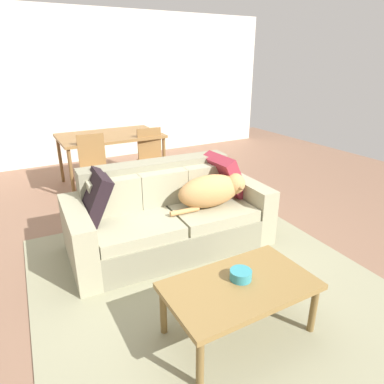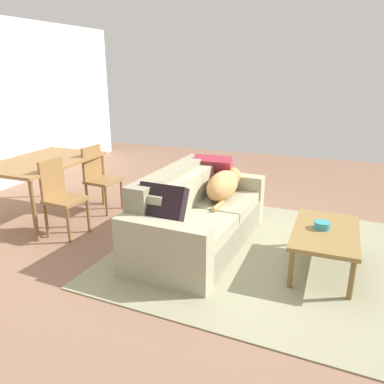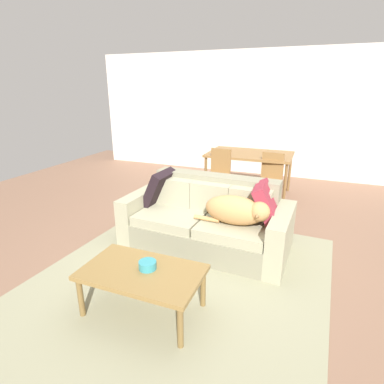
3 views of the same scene
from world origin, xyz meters
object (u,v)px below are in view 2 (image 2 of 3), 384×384
(dining_table, at_px, (43,165))
(coffee_table, at_px, (325,235))
(throw_pillow_by_right_arm, at_px, (214,173))
(dog_on_left_cushion, at_px, (224,184))
(dining_chair_near_right, at_px, (99,176))
(dining_chair_near_left, at_px, (60,194))
(throw_pillow_by_left_arm, at_px, (160,210))
(couch, at_px, (196,217))
(bowl_on_coffee_table, at_px, (322,225))

(dining_table, bearing_deg, coffee_table, -93.01)
(throw_pillow_by_right_arm, xyz_separation_m, coffee_table, (-0.84, -1.42, -0.27))
(coffee_table, distance_m, dining_table, 3.60)
(dog_on_left_cushion, relative_size, throw_pillow_by_right_arm, 1.81)
(dining_chair_near_right, bearing_deg, dining_chair_near_left, -170.33)
(throw_pillow_by_left_arm, distance_m, dining_chair_near_right, 2.00)
(couch, relative_size, dining_table, 1.38)
(dining_chair_near_left, bearing_deg, bowl_on_coffee_table, -80.55)
(dining_table, height_order, dining_chair_near_right, dining_chair_near_right)
(bowl_on_coffee_table, relative_size, dining_table, 0.10)
(couch, distance_m, throw_pillow_by_right_arm, 0.79)
(throw_pillow_by_left_arm, distance_m, bowl_on_coffee_table, 1.60)
(throw_pillow_by_right_arm, bearing_deg, dog_on_left_cushion, -142.97)
(dining_chair_near_right, bearing_deg, throw_pillow_by_left_arm, -123.04)
(couch, bearing_deg, coffee_table, -91.91)
(throw_pillow_by_left_arm, relative_size, coffee_table, 0.46)
(coffee_table, distance_m, bowl_on_coffee_table, 0.10)
(coffee_table, distance_m, dining_chair_near_left, 3.00)
(throw_pillow_by_right_arm, bearing_deg, dining_chair_near_right, 96.67)
(throw_pillow_by_left_arm, relative_size, throw_pillow_by_right_arm, 1.00)
(couch, distance_m, dining_chair_near_left, 1.63)
(coffee_table, xyz_separation_m, bowl_on_coffee_table, (0.03, 0.04, 0.08))
(couch, xyz_separation_m, bowl_on_coffee_table, (-0.08, -1.36, 0.14))
(couch, relative_size, dining_chair_near_right, 2.29)
(throw_pillow_by_left_arm, bearing_deg, dining_chair_near_right, 51.20)
(bowl_on_coffee_table, bearing_deg, dining_chair_near_left, 95.06)
(dining_chair_near_left, bearing_deg, dining_table, 59.48)
(throw_pillow_by_right_arm, distance_m, dining_table, 2.25)
(dog_on_left_cushion, distance_m, coffee_table, 1.34)
(throw_pillow_by_right_arm, relative_size, bowl_on_coffee_table, 3.10)
(throw_pillow_by_right_arm, height_order, dining_table, throw_pillow_by_right_arm)
(throw_pillow_by_right_arm, bearing_deg, dining_table, 106.75)
(throw_pillow_by_left_arm, distance_m, dining_table, 2.23)
(bowl_on_coffee_table, xyz_separation_m, dining_chair_near_right, (0.61, 3.00, 0.04))
(dog_on_left_cushion, distance_m, throw_pillow_by_right_arm, 0.37)
(throw_pillow_by_left_arm, relative_size, dining_chair_near_right, 0.53)
(dining_chair_near_left, xyz_separation_m, dining_chair_near_right, (0.87, 0.06, -0.01))
(couch, xyz_separation_m, dining_chair_near_left, (-0.34, 1.58, 0.19))
(throw_pillow_by_left_arm, height_order, coffee_table, throw_pillow_by_left_arm)
(dining_chair_near_left, bearing_deg, coffee_table, -81.27)
(dog_on_left_cushion, xyz_separation_m, throw_pillow_by_left_arm, (-1.14, 0.29, 0.04))
(throw_pillow_by_right_arm, distance_m, dining_chair_near_left, 1.90)
(dining_chair_near_left, bearing_deg, dog_on_left_cushion, -62.37)
(dining_table, bearing_deg, couch, -91.91)
(throw_pillow_by_right_arm, height_order, coffee_table, throw_pillow_by_right_arm)
(couch, bearing_deg, dining_table, 90.88)
(couch, height_order, throw_pillow_by_left_arm, throw_pillow_by_left_arm)
(throw_pillow_by_right_arm, xyz_separation_m, dining_table, (-0.65, 2.16, 0.06))
(dog_on_left_cushion, xyz_separation_m, throw_pillow_by_right_arm, (0.30, 0.22, 0.04))
(couch, bearing_deg, dining_chair_near_left, 104.98)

